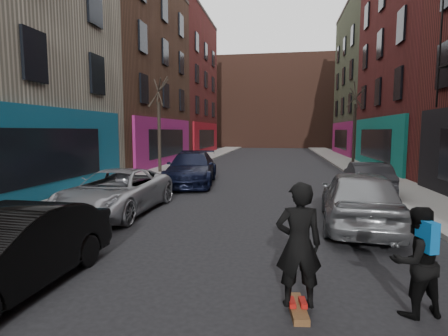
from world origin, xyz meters
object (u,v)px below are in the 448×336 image
(tree_right_far, at_px, (355,118))
(skateboard, at_px, (297,308))
(parked_left_mid, at_px, (6,252))
(parked_left_end, at_px, (192,168))
(pedestrian, at_px, (416,261))
(parked_right_far, at_px, (359,198))
(skateboarder, at_px, (299,245))
(tree_left_far, at_px, (159,118))
(parked_right_end, at_px, (367,178))
(parked_left_far, at_px, (116,192))

(tree_right_far, bearing_deg, skateboard, -102.77)
(parked_left_mid, xyz_separation_m, parked_left_end, (0.00, 11.65, 0.10))
(tree_right_far, xyz_separation_m, parked_left_end, (-9.40, -9.84, -2.74))
(parked_left_mid, height_order, pedestrian, pedestrian)
(parked_left_end, relative_size, parked_right_far, 1.16)
(parked_left_mid, distance_m, skateboarder, 4.59)
(tree_left_far, xyz_separation_m, parked_left_end, (3.00, -3.84, -2.59))
(tree_right_far, distance_m, skateboard, 22.13)
(tree_right_far, xyz_separation_m, parked_right_far, (-3.00, -16.43, -2.73))
(tree_left_far, xyz_separation_m, parked_right_far, (9.40, -10.43, -2.58))
(parked_right_end, relative_size, skateboarder, 2.25)
(skateboard, relative_size, skateboarder, 0.44)
(parked_right_far, distance_m, skateboarder, 5.21)
(parked_left_mid, xyz_separation_m, parked_right_end, (7.80, 10.25, -0.01))
(parked_left_far, distance_m, skateboarder, 7.57)
(parked_right_end, xyz_separation_m, pedestrian, (-1.60, -9.88, 0.12))
(parked_left_mid, bearing_deg, tree_right_far, 66.98)
(tree_left_far, relative_size, pedestrian, 4.15)
(parked_right_end, height_order, pedestrian, pedestrian)
(tree_left_far, bearing_deg, parked_left_mid, -79.04)
(tree_right_far, height_order, skateboard, tree_right_far)
(parked_left_far, xyz_separation_m, skateboarder, (5.41, -5.29, 0.31))
(parked_left_far, distance_m, parked_right_far, 7.25)
(skateboard, relative_size, pedestrian, 0.51)
(parked_left_far, xyz_separation_m, parked_left_end, (0.84, 6.18, 0.10))
(pedestrian, bearing_deg, parked_right_end, -117.56)
(parked_left_end, bearing_deg, tree_left_far, 120.91)
(tree_right_far, relative_size, pedestrian, 4.34)
(parked_left_mid, xyz_separation_m, skateboarder, (4.57, 0.18, 0.32))
(tree_right_far, distance_m, skateboarder, 22.00)
(parked_left_end, relative_size, parked_right_end, 1.33)
(parked_left_end, bearing_deg, skateboard, -75.37)
(parked_left_far, relative_size, parked_right_far, 1.06)
(tree_right_far, relative_size, parked_right_end, 1.67)
(parked_left_end, bearing_deg, tree_right_far, 39.21)
(tree_right_far, distance_m, parked_left_end, 13.88)
(tree_right_far, bearing_deg, parked_right_end, -98.10)
(parked_right_far, bearing_deg, parked_left_end, -40.46)
(tree_right_far, height_order, skateboarder, tree_right_far)
(skateboard, bearing_deg, parked_left_end, 104.77)
(parked_right_far, xyz_separation_m, parked_right_end, (1.40, 5.19, -0.13))
(parked_left_far, height_order, parked_right_end, parked_left_far)
(parked_right_far, xyz_separation_m, pedestrian, (-0.20, -4.68, -0.01))
(parked_left_far, xyz_separation_m, pedestrian, (7.04, -5.10, 0.10))
(parked_left_far, distance_m, parked_left_end, 6.24)
(skateboarder, bearing_deg, tree_left_far, -70.64)
(tree_right_far, height_order, parked_left_mid, tree_right_far)
(parked_left_far, height_order, parked_left_end, parked_left_end)
(parked_right_far, xyz_separation_m, skateboard, (-1.83, -4.88, -0.75))
(tree_left_far, distance_m, pedestrian, 17.88)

